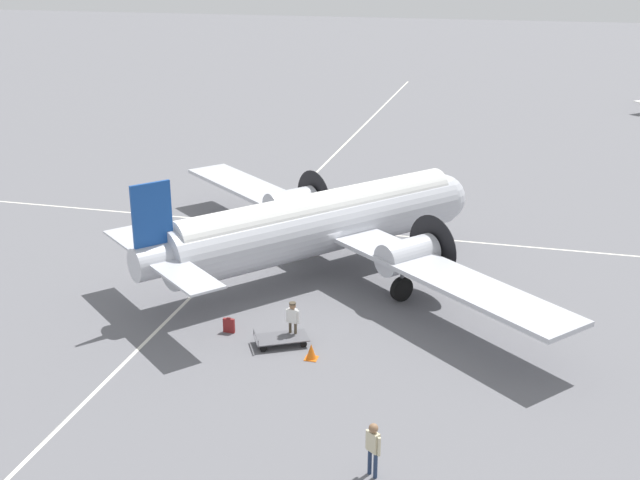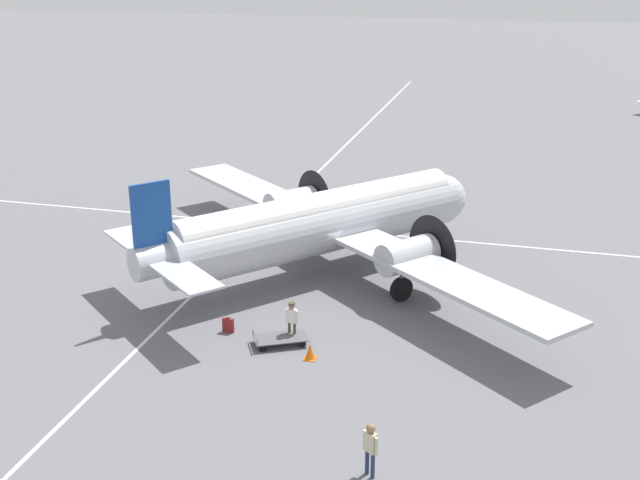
% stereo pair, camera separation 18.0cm
% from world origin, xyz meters
% --- Properties ---
extents(ground_plane, '(300.00, 300.00, 0.00)m').
position_xyz_m(ground_plane, '(0.00, 0.00, 0.00)').
color(ground_plane, slate).
extents(apron_line_eastwest, '(120.00, 0.16, 0.01)m').
position_xyz_m(apron_line_eastwest, '(0.00, 6.31, 0.00)').
color(apron_line_eastwest, silver).
rests_on(apron_line_eastwest, ground_plane).
extents(apron_line_northsouth, '(0.16, 120.00, 0.01)m').
position_xyz_m(apron_line_northsouth, '(-4.94, 0.00, 0.00)').
color(apron_line_northsouth, silver).
rests_on(apron_line_northsouth, ground_plane).
extents(airliner_main, '(22.62, 20.37, 5.94)m').
position_xyz_m(airliner_main, '(0.28, 0.34, 2.57)').
color(airliner_main, silver).
rests_on(airliner_main, ground_plane).
extents(crew_foreground, '(0.51, 0.40, 1.79)m').
position_xyz_m(crew_foreground, '(5.51, -14.90, 1.10)').
color(crew_foreground, navy).
rests_on(crew_foreground, ground_plane).
extents(passenger_boarding, '(0.56, 0.30, 1.66)m').
position_xyz_m(passenger_boarding, '(0.73, -7.07, 1.04)').
color(passenger_boarding, '#473D2D').
rests_on(passenger_boarding, ground_plane).
extents(suitcase_near_door, '(0.48, 0.14, 0.65)m').
position_xyz_m(suitcase_near_door, '(-2.01, -7.05, 0.31)').
color(suitcase_near_door, maroon).
rests_on(suitcase_near_door, ground_plane).
extents(baggage_cart, '(2.36, 1.96, 0.56)m').
position_xyz_m(baggage_cart, '(0.37, -7.55, 0.28)').
color(baggage_cart, '#56565B').
rests_on(baggage_cart, ground_plane).
extents(traffic_cone, '(0.48, 0.48, 0.63)m').
position_xyz_m(traffic_cone, '(1.84, -8.37, 0.30)').
color(traffic_cone, orange).
rests_on(traffic_cone, ground_plane).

